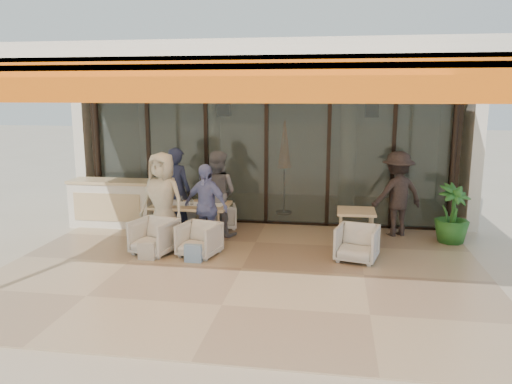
% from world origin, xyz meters
% --- Properties ---
extents(ground, '(70.00, 70.00, 0.00)m').
position_xyz_m(ground, '(0.00, 0.00, 0.00)').
color(ground, '#C6B293').
rests_on(ground, ground).
extents(terrace_floor, '(8.00, 6.00, 0.01)m').
position_xyz_m(terrace_floor, '(0.00, 0.00, 0.01)').
color(terrace_floor, tan).
rests_on(terrace_floor, ground).
extents(terrace_structure, '(8.00, 6.00, 3.40)m').
position_xyz_m(terrace_structure, '(0.00, -0.26, 3.25)').
color(terrace_structure, silver).
rests_on(terrace_structure, ground).
extents(glass_storefront, '(8.08, 0.10, 3.20)m').
position_xyz_m(glass_storefront, '(0.00, 3.00, 1.60)').
color(glass_storefront, '#9EADA3').
rests_on(glass_storefront, ground).
extents(interior_block, '(9.05, 3.62, 3.52)m').
position_xyz_m(interior_block, '(0.01, 5.31, 2.23)').
color(interior_block, silver).
rests_on(interior_block, ground).
extents(host_counter, '(1.85, 0.65, 1.04)m').
position_xyz_m(host_counter, '(-3.31, 2.30, 0.53)').
color(host_counter, silver).
rests_on(host_counter, ground).
extents(dining_table, '(1.50, 0.90, 0.93)m').
position_xyz_m(dining_table, '(-1.31, 1.52, 0.69)').
color(dining_table, '#D9BA84').
rests_on(dining_table, ground).
extents(chair_far_left, '(0.70, 0.67, 0.65)m').
position_xyz_m(chair_far_left, '(-1.72, 2.47, 0.32)').
color(chair_far_left, silver).
rests_on(chair_far_left, ground).
extents(chair_far_right, '(0.69, 0.67, 0.59)m').
position_xyz_m(chair_far_right, '(-0.88, 2.47, 0.29)').
color(chair_far_right, silver).
rests_on(chair_far_right, ground).
extents(chair_near_left, '(0.86, 0.83, 0.72)m').
position_xyz_m(chair_near_left, '(-1.72, 0.57, 0.36)').
color(chair_near_left, silver).
rests_on(chair_near_left, ground).
extents(chair_near_right, '(0.79, 0.76, 0.68)m').
position_xyz_m(chair_near_right, '(-0.88, 0.57, 0.34)').
color(chair_near_right, silver).
rests_on(chair_near_right, ground).
extents(diner_navy, '(0.77, 0.63, 1.81)m').
position_xyz_m(diner_navy, '(-1.72, 1.97, 0.91)').
color(diner_navy, '#1B213D').
rests_on(diner_navy, ground).
extents(diner_grey, '(0.98, 0.83, 1.76)m').
position_xyz_m(diner_grey, '(-0.88, 1.97, 0.88)').
color(diner_grey, slate).
rests_on(diner_grey, ground).
extents(diner_cream, '(0.99, 0.75, 1.82)m').
position_xyz_m(diner_cream, '(-1.72, 1.07, 0.91)').
color(diner_cream, beige).
rests_on(diner_cream, ground).
extents(diner_periwinkle, '(1.03, 0.71, 1.62)m').
position_xyz_m(diner_periwinkle, '(-0.88, 1.07, 0.81)').
color(diner_periwinkle, '#6C7AB4').
rests_on(diner_periwinkle, ground).
extents(tote_bag_cream, '(0.30, 0.10, 0.34)m').
position_xyz_m(tote_bag_cream, '(-1.72, 0.17, 0.17)').
color(tote_bag_cream, silver).
rests_on(tote_bag_cream, ground).
extents(tote_bag_blue, '(0.30, 0.10, 0.34)m').
position_xyz_m(tote_bag_blue, '(-0.88, 0.17, 0.17)').
color(tote_bag_blue, '#99BFD8').
rests_on(tote_bag_blue, ground).
extents(side_table, '(0.70, 0.70, 0.74)m').
position_xyz_m(side_table, '(1.91, 1.49, 0.64)').
color(side_table, '#D9BA84').
rests_on(side_table, ground).
extents(side_chair, '(0.82, 0.78, 0.70)m').
position_xyz_m(side_chair, '(1.91, 0.74, 0.35)').
color(side_chair, silver).
rests_on(side_chair, ground).
extents(standing_woman, '(1.31, 1.09, 1.76)m').
position_xyz_m(standing_woman, '(2.76, 2.48, 0.88)').
color(standing_woman, black).
rests_on(standing_woman, ground).
extents(potted_palm, '(0.91, 0.91, 1.17)m').
position_xyz_m(potted_palm, '(3.77, 2.10, 0.59)').
color(potted_palm, '#1E5919').
rests_on(potted_palm, ground).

